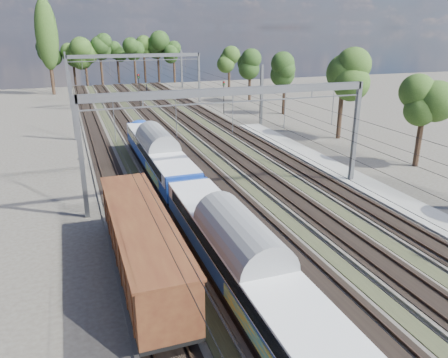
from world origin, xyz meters
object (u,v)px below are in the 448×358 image
object	(u,v)px
emu_train	(244,254)
freight_boxcar	(142,242)
worker	(147,88)
signal_near	(139,87)
signal_far	(224,93)

from	to	relation	value
emu_train	freight_boxcar	distance (m)	5.80
worker	signal_near	size ratio (longest dim) A/B	0.28
emu_train	signal_near	bearing A→B (deg)	85.89
worker	signal_far	bearing A→B (deg)	-158.10
signal_near	signal_far	world-z (taller)	signal_near
freight_boxcar	worker	bearing A→B (deg)	79.72
emu_train	signal_far	size ratio (longest dim) A/B	12.21
freight_boxcar	worker	world-z (taller)	freight_boxcar
emu_train	signal_near	world-z (taller)	signal_near
emu_train	signal_far	distance (m)	51.77
worker	signal_near	distance (m)	22.62
freight_boxcar	signal_far	world-z (taller)	signal_far
signal_far	worker	bearing A→B (deg)	83.05
freight_boxcar	worker	size ratio (longest dim) A/B	8.41
freight_boxcar	signal_far	size ratio (longest dim) A/B	2.76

